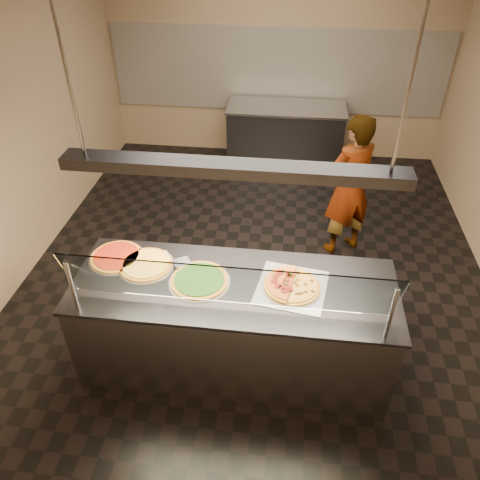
# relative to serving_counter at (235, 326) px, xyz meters

# --- Properties ---
(ground) EXTENTS (5.00, 6.00, 0.02)m
(ground) POSITION_rel_serving_counter_xyz_m (0.07, 1.32, -0.48)
(ground) COLOR black
(ground) RESTS_ON ground
(wall_back) EXTENTS (5.00, 0.02, 3.00)m
(wall_back) POSITION_rel_serving_counter_xyz_m (0.07, 4.33, 1.03)
(wall_back) COLOR #977A61
(wall_back) RESTS_ON ground
(wall_front) EXTENTS (5.00, 0.02, 3.00)m
(wall_front) POSITION_rel_serving_counter_xyz_m (0.07, -1.69, 1.03)
(wall_front) COLOR #977A61
(wall_front) RESTS_ON ground
(wall_left) EXTENTS (0.02, 6.00, 3.00)m
(wall_left) POSITION_rel_serving_counter_xyz_m (-2.44, 1.32, 1.03)
(wall_left) COLOR #977A61
(wall_left) RESTS_ON ground
(tile_band) EXTENTS (4.90, 0.02, 1.20)m
(tile_band) POSITION_rel_serving_counter_xyz_m (0.07, 4.30, 0.83)
(tile_band) COLOR silver
(tile_band) RESTS_ON wall_back
(serving_counter) EXTENTS (2.55, 0.94, 0.93)m
(serving_counter) POSITION_rel_serving_counter_xyz_m (0.00, 0.00, 0.00)
(serving_counter) COLOR #B7B7BC
(serving_counter) RESTS_ON ground
(sneeze_guard) EXTENTS (2.31, 0.18, 0.54)m
(sneeze_guard) POSITION_rel_serving_counter_xyz_m (0.00, -0.34, 0.76)
(sneeze_guard) COLOR #B7B7BC
(sneeze_guard) RESTS_ON serving_counter
(perforated_tray) EXTENTS (0.60, 0.60, 0.01)m
(perforated_tray) POSITION_rel_serving_counter_xyz_m (0.45, 0.02, 0.47)
(perforated_tray) COLOR silver
(perforated_tray) RESTS_ON serving_counter
(half_pizza_pepperoni) EXTENTS (0.28, 0.46, 0.05)m
(half_pizza_pepperoni) POSITION_rel_serving_counter_xyz_m (0.34, 0.02, 0.50)
(half_pizza_pepperoni) COLOR #955C1A
(half_pizza_pepperoni) RESTS_ON perforated_tray
(half_pizza_sausage) EXTENTS (0.28, 0.46, 0.04)m
(half_pizza_sausage) POSITION_rel_serving_counter_xyz_m (0.55, 0.02, 0.49)
(half_pizza_sausage) COLOR #955C1A
(half_pizza_sausage) RESTS_ON perforated_tray
(pizza_spinach) EXTENTS (0.48, 0.48, 0.03)m
(pizza_spinach) POSITION_rel_serving_counter_xyz_m (-0.28, 0.01, 0.48)
(pizza_spinach) COLOR silver
(pizza_spinach) RESTS_ON serving_counter
(pizza_cheese) EXTENTS (0.46, 0.46, 0.03)m
(pizza_cheese) POSITION_rel_serving_counter_xyz_m (-0.75, 0.15, 0.48)
(pizza_cheese) COLOR silver
(pizza_cheese) RESTS_ON serving_counter
(pizza_tomato) EXTENTS (0.46, 0.46, 0.03)m
(pizza_tomato) POSITION_rel_serving_counter_xyz_m (-1.02, 0.22, 0.48)
(pizza_tomato) COLOR silver
(pizza_tomato) RESTS_ON serving_counter
(pizza_spatula) EXTENTS (0.26, 0.20, 0.02)m
(pizza_spatula) POSITION_rel_serving_counter_xyz_m (-0.54, 0.23, 0.49)
(pizza_spatula) COLOR #B7B7BC
(pizza_spatula) RESTS_ON pizza_spinach
(prep_table) EXTENTS (1.71, 0.74, 0.93)m
(prep_table) POSITION_rel_serving_counter_xyz_m (0.25, 3.87, 0.00)
(prep_table) COLOR #313135
(prep_table) RESTS_ON ground
(worker) EXTENTS (0.72, 0.65, 1.65)m
(worker) POSITION_rel_serving_counter_xyz_m (1.02, 1.83, 0.36)
(worker) COLOR #332E39
(worker) RESTS_ON ground
(heat_lamp_housing) EXTENTS (2.30, 0.18, 0.08)m
(heat_lamp_housing) POSITION_rel_serving_counter_xyz_m (0.00, 0.00, 1.48)
(heat_lamp_housing) COLOR #313135
(heat_lamp_housing) RESTS_ON ceiling
(lamp_rod_left) EXTENTS (0.02, 0.02, 1.01)m
(lamp_rod_left) POSITION_rel_serving_counter_xyz_m (-1.00, 0.00, 2.03)
(lamp_rod_left) COLOR #B7B7BC
(lamp_rod_left) RESTS_ON ceiling
(lamp_rod_right) EXTENTS (0.02, 0.02, 1.01)m
(lamp_rod_right) POSITION_rel_serving_counter_xyz_m (1.00, 0.00, 2.03)
(lamp_rod_right) COLOR #B7B7BC
(lamp_rod_right) RESTS_ON ceiling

